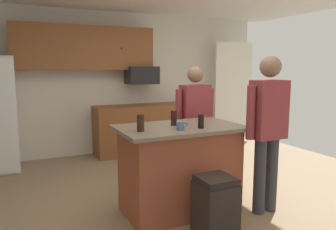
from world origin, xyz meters
The scene contains 14 objects.
floor centered at (0.00, 0.00, 0.00)m, with size 7.04×7.04×0.00m, color #937A5B.
back_wall centered at (0.00, 2.80, 1.30)m, with size 6.40×0.10×2.60m, color silver.
french_door_window_panel centered at (2.60, 2.40, 1.10)m, with size 0.90×0.06×2.00m, color white.
cabinet_run_upper centered at (-0.40, 2.60, 1.93)m, with size 2.40×0.38×0.75m.
cabinet_run_lower centered at (0.60, 2.48, 0.45)m, with size 1.80×0.63×0.90m.
microwave_over_range centered at (0.60, 2.50, 1.45)m, with size 0.56×0.40×0.32m, color black.
kitchen_island centered at (0.04, -0.12, 0.49)m, with size 1.35×0.83×0.97m.
person_guest_by_door centered at (0.89, -0.55, 1.00)m, with size 0.57×0.23×1.72m.
person_elder_center centered at (0.60, 0.52, 0.92)m, with size 0.57×0.22×1.61m.
glass_dark_ale centered at (0.00, -0.05, 1.05)m, with size 0.07×0.07×0.17m.
glass_short_whisky centered at (0.19, -0.32, 1.04)m, with size 0.06×0.06×0.15m.
glass_stout_tall centered at (-0.45, -0.20, 1.05)m, with size 0.07×0.07×0.17m.
mug_blue_stoneware centered at (-0.06, -0.32, 1.01)m, with size 0.12×0.08×0.09m.
trash_bin centered at (0.05, -0.82, 0.30)m, with size 0.34×0.34×0.61m.
Camera 1 is at (-1.58, -3.24, 1.61)m, focal length 35.16 mm.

